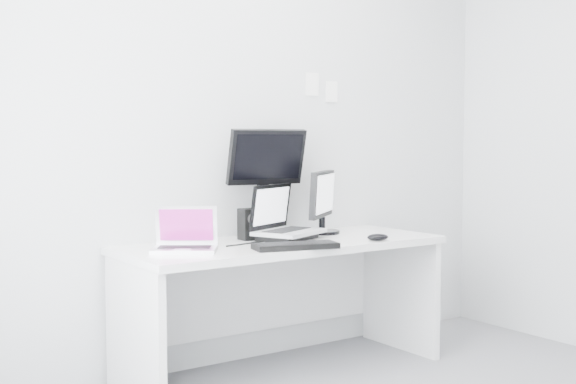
# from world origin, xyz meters

# --- Properties ---
(back_wall) EXTENTS (3.60, 0.00, 3.60)m
(back_wall) POSITION_xyz_m (0.00, 1.60, 1.35)
(back_wall) COLOR #B8BABD
(back_wall) RESTS_ON ground
(desk) EXTENTS (1.80, 0.70, 0.73)m
(desk) POSITION_xyz_m (0.00, 1.25, 0.36)
(desk) COLOR white
(desk) RESTS_ON ground
(macbook) EXTENTS (0.39, 0.37, 0.23)m
(macbook) POSITION_xyz_m (-0.62, 1.21, 0.85)
(macbook) COLOR silver
(macbook) RESTS_ON desk
(speaker) EXTENTS (0.11, 0.11, 0.17)m
(speaker) POSITION_xyz_m (-0.13, 1.41, 0.82)
(speaker) COLOR black
(speaker) RESTS_ON desk
(dell_laptop) EXTENTS (0.46, 0.42, 0.31)m
(dell_laptop) POSITION_xyz_m (0.07, 1.29, 0.89)
(dell_laptop) COLOR #AAADB1
(dell_laptop) RESTS_ON desk
(rear_monitor) EXTENTS (0.48, 0.21, 0.63)m
(rear_monitor) POSITION_xyz_m (0.03, 1.47, 1.05)
(rear_monitor) COLOR black
(rear_monitor) RESTS_ON desk
(samsung_monitor) EXTENTS (0.45, 0.41, 0.38)m
(samsung_monitor) POSITION_xyz_m (0.39, 1.39, 0.92)
(samsung_monitor) COLOR black
(samsung_monitor) RESTS_ON desk
(keyboard) EXTENTS (0.46, 0.26, 0.03)m
(keyboard) POSITION_xyz_m (-0.10, 0.98, 0.74)
(keyboard) COLOR black
(keyboard) RESTS_ON desk
(mouse) EXTENTS (0.14, 0.11, 0.04)m
(mouse) POSITION_xyz_m (0.44, 0.97, 0.75)
(mouse) COLOR black
(mouse) RESTS_ON desk
(wall_note_0) EXTENTS (0.10, 0.00, 0.14)m
(wall_note_0) POSITION_xyz_m (0.45, 1.59, 1.62)
(wall_note_0) COLOR white
(wall_note_0) RESTS_ON back_wall
(wall_note_1) EXTENTS (0.09, 0.00, 0.13)m
(wall_note_1) POSITION_xyz_m (0.60, 1.59, 1.58)
(wall_note_1) COLOR white
(wall_note_1) RESTS_ON back_wall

